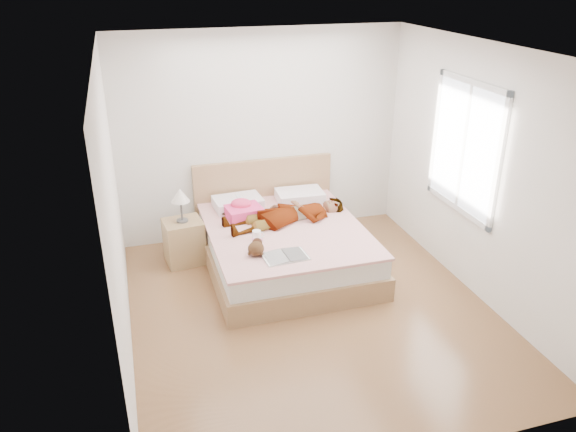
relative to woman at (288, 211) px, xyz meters
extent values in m
plane|color=#4E3218|center=(-0.09, -1.16, -0.62)|extent=(4.00, 4.00, 0.00)
imported|color=white|center=(0.00, 0.00, 0.00)|extent=(1.62, 0.84, 0.21)
ellipsoid|color=black|center=(-0.57, 0.45, -0.07)|extent=(0.54, 0.59, 0.07)
cube|color=silver|center=(-0.50, 0.40, 0.08)|extent=(0.06, 0.10, 0.05)
plane|color=white|center=(-0.09, -1.16, 1.98)|extent=(4.00, 4.00, 0.00)
plane|color=silver|center=(-0.09, 0.84, 0.68)|extent=(3.60, 0.00, 3.60)
plane|color=silver|center=(-0.09, -3.16, 0.68)|extent=(3.60, 0.00, 3.60)
plane|color=silver|center=(-1.89, -1.16, 0.68)|extent=(0.00, 4.00, 4.00)
plane|color=silver|center=(1.71, -1.16, 0.68)|extent=(0.00, 4.00, 4.00)
cube|color=white|center=(1.68, -0.86, 0.88)|extent=(0.02, 1.10, 1.30)
cube|color=silver|center=(1.68, -1.44, 0.88)|extent=(0.04, 0.06, 1.42)
cube|color=silver|center=(1.68, -0.28, 0.88)|extent=(0.04, 0.06, 1.42)
cube|color=silver|center=(1.68, -0.86, 0.20)|extent=(0.04, 1.22, 0.06)
cube|color=silver|center=(1.68, -0.86, 1.56)|extent=(0.04, 1.22, 0.06)
cube|color=silver|center=(1.68, -0.86, 0.88)|extent=(0.03, 0.04, 1.30)
cube|color=brown|center=(-0.09, -0.21, -0.49)|extent=(1.78, 2.08, 0.26)
cube|color=silver|center=(-0.09, -0.21, -0.25)|extent=(1.70, 2.00, 0.22)
cube|color=silver|center=(-0.09, -0.21, -0.12)|extent=(1.74, 2.04, 0.03)
cube|color=brown|center=(-0.09, 0.80, -0.12)|extent=(1.80, 0.07, 1.00)
cube|color=white|center=(-0.49, 0.51, -0.04)|extent=(0.61, 0.44, 0.13)
cube|color=white|center=(0.31, 0.51, -0.04)|extent=(0.60, 0.43, 0.13)
cube|color=#FD4497|center=(-0.48, 0.21, -0.04)|extent=(0.45, 0.38, 0.13)
ellipsoid|color=#FF4569|center=(-0.50, 0.26, 0.05)|extent=(0.29, 0.24, 0.12)
cube|color=white|center=(-0.29, -0.89, -0.10)|extent=(0.46, 0.33, 0.01)
cube|color=white|center=(-0.41, -0.89, -0.09)|extent=(0.24, 0.31, 0.02)
cube|color=#252525|center=(-0.18, -0.88, -0.09)|extent=(0.24, 0.31, 0.02)
cylinder|color=white|center=(-0.48, -0.41, -0.05)|extent=(0.11, 0.11, 0.10)
torus|color=white|center=(-0.43, -0.42, -0.05)|extent=(0.08, 0.03, 0.07)
cylinder|color=black|center=(-0.48, -0.41, -0.01)|extent=(0.10, 0.10, 0.00)
ellipsoid|color=black|center=(-0.57, -0.75, -0.03)|extent=(0.23, 0.24, 0.14)
ellipsoid|color=beige|center=(-0.57, -0.77, -0.02)|extent=(0.12, 0.13, 0.07)
sphere|color=black|center=(-0.53, -0.65, -0.02)|extent=(0.11, 0.11, 0.11)
sphere|color=#F8A1C8|center=(-0.55, -0.61, 0.00)|extent=(0.04, 0.04, 0.04)
sphere|color=pink|center=(-0.48, -0.63, 0.00)|extent=(0.04, 0.04, 0.04)
ellipsoid|color=black|center=(-0.64, -0.77, -0.07)|extent=(0.06, 0.08, 0.03)
ellipsoid|color=black|center=(-0.53, -0.82, -0.07)|extent=(0.06, 0.08, 0.03)
cube|color=olive|center=(-1.20, 0.26, -0.35)|extent=(0.48, 0.43, 0.53)
cylinder|color=#4C4C4C|center=(-1.20, 0.26, -0.08)|extent=(0.15, 0.15, 0.02)
cylinder|color=#474747|center=(-1.20, 0.26, 0.06)|extent=(0.03, 0.03, 0.27)
cone|color=silver|center=(-1.20, 0.26, 0.24)|extent=(0.24, 0.24, 0.15)
camera|label=1|loc=(-1.71, -5.75, 2.66)|focal=35.00mm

